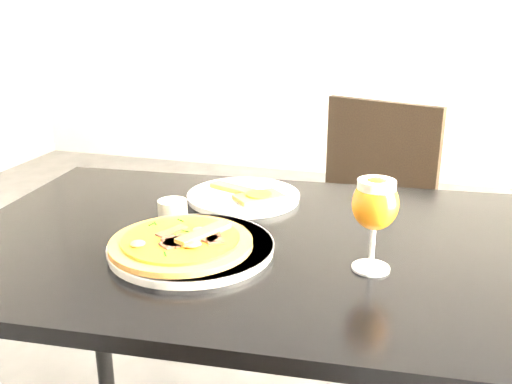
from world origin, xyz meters
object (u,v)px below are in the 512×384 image
(pizza, at_px, (181,241))
(beer_glass, at_px, (375,205))
(chair_far, at_px, (361,228))
(dining_table, at_px, (246,275))

(pizza, relative_size, beer_glass, 1.58)
(chair_far, xyz_separation_m, beer_glass, (0.10, -0.81, 0.38))
(chair_far, height_order, beer_glass, beer_glass)
(beer_glass, bearing_deg, dining_table, 163.60)
(dining_table, relative_size, chair_far, 1.40)
(dining_table, height_order, pizza, pizza)
(dining_table, relative_size, pizza, 4.58)
(pizza, xyz_separation_m, beer_glass, (0.36, 0.04, 0.10))
(chair_far, bearing_deg, beer_glass, -64.16)
(dining_table, height_order, chair_far, chair_far)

